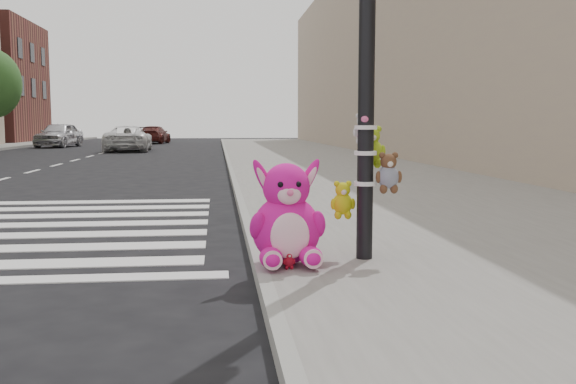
{
  "coord_description": "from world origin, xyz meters",
  "views": [
    {
      "loc": [
        1.15,
        -4.37,
        1.48
      ],
      "look_at": [
        1.9,
        2.38,
        0.75
      ],
      "focal_mm": 40.0,
      "sensor_mm": 36.0,
      "label": 1
    }
  ],
  "objects": [
    {
      "name": "car_white_near",
      "position": [
        -3.5,
        30.3,
        0.67
      ],
      "size": [
        2.38,
        4.88,
        1.33
      ],
      "primitive_type": "imported",
      "rotation": [
        0.0,
        0.0,
        3.18
      ],
      "color": "silver",
      "rests_on": "ground"
    },
    {
      "name": "bld_near",
      "position": [
        10.5,
        20.0,
        5.0
      ],
      "size": [
        5.0,
        60.0,
        10.0
      ],
      "primitive_type": "cube",
      "color": "gray",
      "rests_on": "ground"
    },
    {
      "name": "signal_pole",
      "position": [
        2.62,
        1.82,
        1.77
      ],
      "size": [
        0.69,
        0.5,
        4.0
      ],
      "color": "black",
      "rests_on": "sidewalk_near"
    },
    {
      "name": "sidewalk_near",
      "position": [
        5.0,
        10.0,
        0.07
      ],
      "size": [
        7.0,
        80.0,
        0.14
      ],
      "primitive_type": "cube",
      "color": "slate",
      "rests_on": "ground"
    },
    {
      "name": "car_silver_deep",
      "position": [
        -8.54,
        36.62,
        0.77
      ],
      "size": [
        2.42,
        4.74,
        1.54
      ],
      "primitive_type": "imported",
      "rotation": [
        0.0,
        0.0,
        -0.14
      ],
      "color": "silver",
      "rests_on": "ground"
    },
    {
      "name": "curb_edge",
      "position": [
        1.55,
        10.0,
        0.07
      ],
      "size": [
        0.12,
        80.0,
        0.15
      ],
      "primitive_type": "cube",
      "color": "gray",
      "rests_on": "ground"
    },
    {
      "name": "ground",
      "position": [
        0.0,
        0.0,
        0.0
      ],
      "size": [
        120.0,
        120.0,
        0.0
      ],
      "primitive_type": "plane",
      "color": "black",
      "rests_on": "ground"
    },
    {
      "name": "pink_bunny",
      "position": [
        1.8,
        1.61,
        0.56
      ],
      "size": [
        0.73,
        0.77,
        1.03
      ],
      "rotation": [
        0.0,
        0.0,
        0.04
      ],
      "color": "#E11294",
      "rests_on": "sidewalk_near"
    },
    {
      "name": "car_maroon_near",
      "position": [
        -3.4,
        43.29,
        0.63
      ],
      "size": [
        2.24,
        4.52,
        1.26
      ],
      "primitive_type": "imported",
      "rotation": [
        0.0,
        0.0,
        3.03
      ],
      "color": "#501A17",
      "rests_on": "ground"
    },
    {
      "name": "red_teddy",
      "position": [
        1.8,
        1.4,
        0.23
      ],
      "size": [
        0.13,
        0.09,
        0.18
      ],
      "primitive_type": null,
      "rotation": [
        0.0,
        0.0,
        0.09
      ],
      "color": "#A71023",
      "rests_on": "sidewalk_near"
    }
  ]
}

